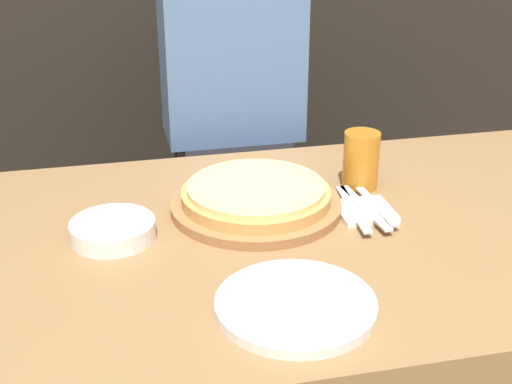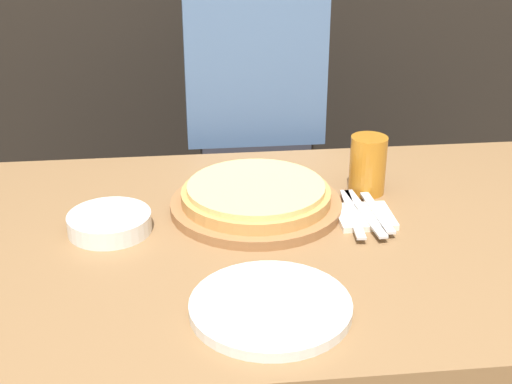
% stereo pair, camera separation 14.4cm
% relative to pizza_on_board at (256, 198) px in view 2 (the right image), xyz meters
% --- Properties ---
extents(dining_table, '(1.45, 0.85, 0.70)m').
position_rel_pizza_on_board_xyz_m(dining_table, '(0.06, -0.11, -0.38)').
color(dining_table, olive).
rests_on(dining_table, ground_plane).
extents(pizza_on_board, '(0.35, 0.35, 0.06)m').
position_rel_pizza_on_board_xyz_m(pizza_on_board, '(0.00, 0.00, 0.00)').
color(pizza_on_board, '#99663D').
rests_on(pizza_on_board, dining_table).
extents(beer_glass, '(0.08, 0.08, 0.13)m').
position_rel_pizza_on_board_xyz_m(beer_glass, '(0.25, 0.06, 0.04)').
color(beer_glass, '#B7701E').
rests_on(beer_glass, dining_table).
extents(dinner_plate, '(0.26, 0.26, 0.02)m').
position_rel_pizza_on_board_xyz_m(dinner_plate, '(-0.02, -0.36, -0.02)').
color(dinner_plate, silver).
rests_on(dinner_plate, dining_table).
extents(side_bowl, '(0.16, 0.16, 0.04)m').
position_rel_pizza_on_board_xyz_m(side_bowl, '(-0.29, -0.06, -0.01)').
color(side_bowl, silver).
rests_on(side_bowl, dining_table).
extents(napkin_stack, '(0.11, 0.11, 0.01)m').
position_rel_pizza_on_board_xyz_m(napkin_stack, '(0.21, -0.07, -0.02)').
color(napkin_stack, silver).
rests_on(napkin_stack, dining_table).
extents(fork, '(0.03, 0.21, 0.00)m').
position_rel_pizza_on_board_xyz_m(fork, '(0.18, -0.07, -0.01)').
color(fork, silver).
rests_on(fork, napkin_stack).
extents(dinner_knife, '(0.04, 0.21, 0.00)m').
position_rel_pizza_on_board_xyz_m(dinner_knife, '(0.21, -0.07, -0.01)').
color(dinner_knife, silver).
rests_on(dinner_knife, napkin_stack).
extents(spoon, '(0.03, 0.18, 0.00)m').
position_rel_pizza_on_board_xyz_m(spoon, '(0.23, -0.07, -0.01)').
color(spoon, silver).
rests_on(spoon, napkin_stack).
extents(diner_person, '(0.35, 0.20, 1.29)m').
position_rel_pizza_on_board_xyz_m(diner_person, '(0.05, 0.50, -0.10)').
color(diner_person, '#33333D').
rests_on(diner_person, ground_plane).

